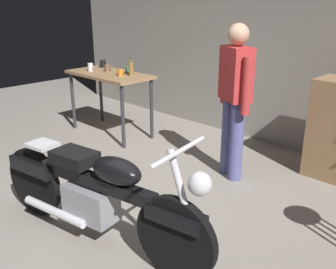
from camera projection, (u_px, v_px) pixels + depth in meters
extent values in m
plane|color=gray|center=(110.00, 218.00, 3.48)|extent=(12.00, 12.00, 0.00)
cube|color=gray|center=(279.00, 27.00, 4.85)|extent=(8.00, 0.12, 3.10)
cube|color=#99724C|center=(109.00, 74.00, 5.39)|extent=(1.30, 0.64, 0.04)
cylinder|color=#2D2D33|center=(73.00, 101.00, 5.76)|extent=(0.05, 0.05, 0.86)
cylinder|color=#2D2D33|center=(123.00, 117.00, 4.98)|extent=(0.05, 0.05, 0.86)
cylinder|color=#2D2D33|center=(101.00, 95.00, 6.11)|extent=(0.05, 0.05, 0.86)
cylinder|color=#2D2D33|center=(152.00, 109.00, 5.33)|extent=(0.05, 0.05, 0.86)
cylinder|color=black|center=(176.00, 239.00, 2.65)|extent=(0.64, 0.17, 0.64)
cylinder|color=black|center=(35.00, 181.00, 3.48)|extent=(0.64, 0.17, 0.64)
cube|color=black|center=(176.00, 217.00, 2.59)|extent=(0.46, 0.21, 0.10)
cube|color=black|center=(36.00, 165.00, 3.39)|extent=(0.54, 0.26, 0.12)
cube|color=gray|center=(91.00, 202.00, 3.09)|extent=(0.47, 0.31, 0.28)
cube|color=black|center=(98.00, 182.00, 2.96)|extent=(1.10, 0.28, 0.10)
ellipsoid|color=black|center=(117.00, 171.00, 2.80)|extent=(0.47, 0.29, 0.20)
cube|color=black|center=(75.00, 157.00, 3.04)|extent=(0.39, 0.30, 0.10)
cube|color=silver|center=(42.00, 145.00, 3.25)|extent=(0.27, 0.24, 0.03)
cylinder|color=silver|center=(183.00, 199.00, 2.51)|extent=(0.27, 0.09, 0.68)
cylinder|color=silver|center=(179.00, 152.00, 2.42)|extent=(0.13, 0.60, 0.03)
sphere|color=silver|center=(200.00, 184.00, 2.39)|extent=(0.16, 0.16, 0.16)
cylinder|color=silver|center=(54.00, 211.00, 3.18)|extent=(0.70, 0.18, 0.07)
cylinder|color=#555795|center=(236.00, 142.00, 4.10)|extent=(0.15, 0.15, 0.88)
cylinder|color=#555795|center=(228.00, 136.00, 4.28)|extent=(0.15, 0.15, 0.88)
cube|color=#BF3333|center=(236.00, 74.00, 3.94)|extent=(0.44, 0.38, 0.56)
cylinder|color=#BF3333|center=(247.00, 86.00, 3.75)|extent=(0.09, 0.09, 0.58)
cylinder|color=#BF3333|center=(226.00, 77.00, 4.19)|extent=(0.09, 0.09, 0.58)
sphere|color=tan|center=(238.00, 34.00, 3.81)|extent=(0.22, 0.22, 0.22)
cylinder|color=#3D7F4C|center=(129.00, 70.00, 5.39)|extent=(0.08, 0.08, 0.09)
torus|color=#3D7F4C|center=(131.00, 70.00, 5.36)|extent=(0.05, 0.01, 0.05)
cylinder|color=white|center=(90.00, 67.00, 5.51)|extent=(0.08, 0.08, 0.11)
torus|color=white|center=(92.00, 67.00, 5.48)|extent=(0.06, 0.01, 0.06)
cylinder|color=brown|center=(108.00, 68.00, 5.50)|extent=(0.09, 0.09, 0.10)
torus|color=brown|center=(110.00, 68.00, 5.47)|extent=(0.05, 0.01, 0.05)
cylinder|color=orange|center=(121.00, 73.00, 5.18)|extent=(0.08, 0.08, 0.09)
torus|color=orange|center=(123.00, 73.00, 5.14)|extent=(0.05, 0.01, 0.05)
cylinder|color=black|center=(103.00, 64.00, 5.80)|extent=(0.09, 0.09, 0.11)
torus|color=black|center=(105.00, 64.00, 5.77)|extent=(0.06, 0.01, 0.06)
cylinder|color=olive|center=(131.00, 69.00, 5.17)|extent=(0.06, 0.06, 0.18)
cylinder|color=olive|center=(131.00, 61.00, 5.13)|extent=(0.03, 0.03, 0.05)
cylinder|color=black|center=(131.00, 58.00, 5.12)|extent=(0.03, 0.03, 0.01)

